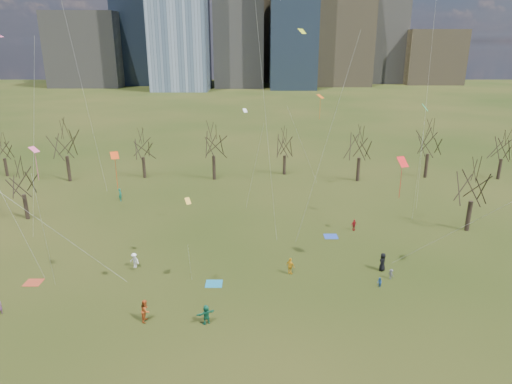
{
  "coord_description": "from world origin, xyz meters",
  "views": [
    {
      "loc": [
        -0.08,
        -33.82,
        22.19
      ],
      "look_at": [
        0.0,
        12.0,
        7.0
      ],
      "focal_mm": 32.0,
      "sensor_mm": 36.0,
      "label": 1
    }
  ],
  "objects_px": {
    "blanket_navy": "(331,236)",
    "person_2": "(145,310)",
    "blanket_teal": "(214,284)",
    "person_4": "(290,266)",
    "blanket_crimson": "(33,283)"
  },
  "relations": [
    {
      "from": "blanket_crimson",
      "to": "person_2",
      "type": "height_order",
      "value": "person_2"
    },
    {
      "from": "blanket_teal",
      "to": "person_2",
      "type": "bearing_deg",
      "value": -130.16
    },
    {
      "from": "blanket_navy",
      "to": "person_2",
      "type": "distance_m",
      "value": 25.04
    },
    {
      "from": "blanket_navy",
      "to": "person_4",
      "type": "xyz_separation_m",
      "value": [
        -5.53,
        -9.2,
        0.86
      ]
    },
    {
      "from": "blanket_navy",
      "to": "person_2",
      "type": "relative_size",
      "value": 0.82
    },
    {
      "from": "blanket_teal",
      "to": "blanket_crimson",
      "type": "bearing_deg",
      "value": 179.22
    },
    {
      "from": "blanket_navy",
      "to": "person_4",
      "type": "distance_m",
      "value": 10.77
    },
    {
      "from": "blanket_teal",
      "to": "person_2",
      "type": "height_order",
      "value": "person_2"
    },
    {
      "from": "blanket_teal",
      "to": "person_4",
      "type": "height_order",
      "value": "person_4"
    },
    {
      "from": "blanket_navy",
      "to": "person_2",
      "type": "bearing_deg",
      "value": -136.49
    },
    {
      "from": "person_2",
      "to": "blanket_navy",
      "type": "bearing_deg",
      "value": -43.55
    },
    {
      "from": "blanket_teal",
      "to": "blanket_crimson",
      "type": "xyz_separation_m",
      "value": [
        -17.48,
        0.24,
        0.0
      ]
    },
    {
      "from": "blanket_teal",
      "to": "blanket_crimson",
      "type": "distance_m",
      "value": 17.49
    },
    {
      "from": "blanket_crimson",
      "to": "blanket_navy",
      "type": "bearing_deg",
      "value": 19.69
    },
    {
      "from": "blanket_crimson",
      "to": "person_2",
      "type": "distance_m",
      "value": 13.91
    }
  ]
}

